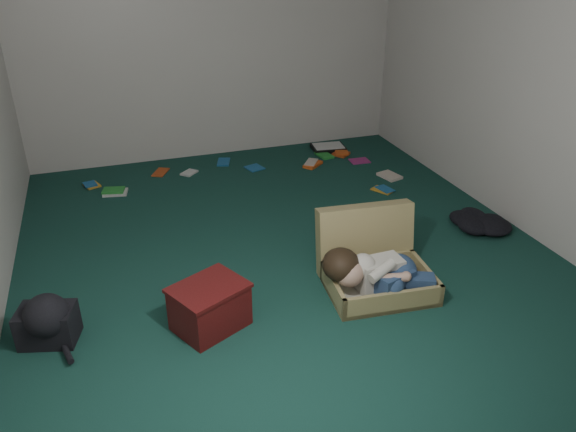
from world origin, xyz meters
TOP-DOWN VIEW (x-y plane):
  - floor at (0.00, 0.00)m, footprint 4.50×4.50m
  - wall_back at (0.00, 2.25)m, footprint 4.50×0.00m
  - wall_front at (0.00, -2.25)m, footprint 4.50×0.00m
  - wall_right at (2.00, 0.00)m, footprint 0.00×4.50m
  - suitcase at (0.46, -0.68)m, footprint 0.77×0.75m
  - person at (0.39, -0.85)m, footprint 0.75×0.42m
  - maroon_bin at (-0.74, -0.81)m, footprint 0.55×0.50m
  - backpack at (-1.70, -0.62)m, footprint 0.49×0.43m
  - clothing_pile at (1.70, -0.21)m, footprint 0.46×0.41m
  - paper_tray at (1.20, 1.95)m, footprint 0.40×0.32m
  - book_scatter at (0.32, 1.56)m, footprint 3.07×1.45m

SIDE VIEW (x-z plane):
  - floor at x=0.00m, z-range 0.00..0.00m
  - book_scatter at x=0.32m, z-range 0.00..0.02m
  - paper_tray at x=1.20m, z-range 0.00..0.05m
  - clothing_pile at x=1.70m, z-range 0.00..0.13m
  - backpack at x=-1.70m, z-range 0.00..0.25m
  - maroon_bin at x=-0.74m, z-range 0.00..0.30m
  - suitcase at x=0.46m, z-range -0.10..0.42m
  - person at x=0.39m, z-range 0.04..0.36m
  - wall_back at x=0.00m, z-range -0.95..3.55m
  - wall_front at x=0.00m, z-range -0.95..3.55m
  - wall_right at x=2.00m, z-range -0.95..3.55m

